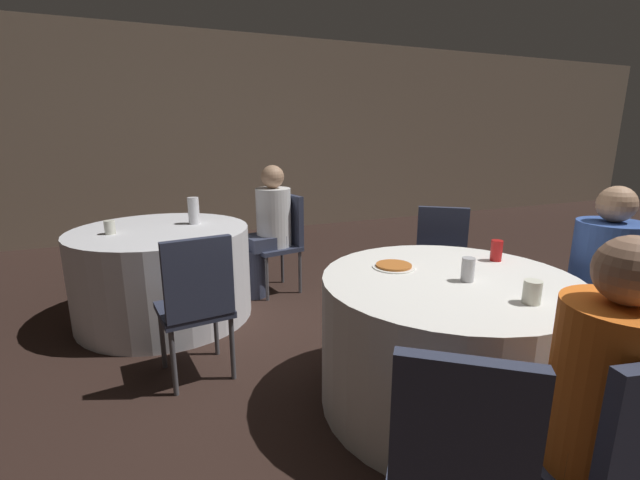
% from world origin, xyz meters
% --- Properties ---
extents(ground_plane, '(16.00, 16.00, 0.00)m').
position_xyz_m(ground_plane, '(0.00, 0.00, 0.00)').
color(ground_plane, black).
extents(wall_back, '(16.00, 0.06, 2.80)m').
position_xyz_m(wall_back, '(0.00, 4.63, 1.40)').
color(wall_back, gray).
rests_on(wall_back, ground_plane).
extents(table_near, '(1.33, 1.33, 0.73)m').
position_xyz_m(table_near, '(-0.22, -0.04, 0.36)').
color(table_near, white).
rests_on(table_near, ground_plane).
extents(table_far, '(1.36, 1.36, 0.73)m').
position_xyz_m(table_far, '(-1.55, 1.77, 0.36)').
color(table_far, silver).
rests_on(table_far, ground_plane).
extents(chair_near_southwest, '(0.56, 0.56, 0.90)m').
position_xyz_m(chair_near_southwest, '(-0.87, -0.89, 0.53)').
color(chair_near_southwest, '#2D3347').
rests_on(chair_near_southwest, ground_plane).
extents(chair_near_northeast, '(0.56, 0.56, 0.90)m').
position_xyz_m(chair_near_northeast, '(0.42, 0.83, 0.53)').
color(chair_near_northeast, '#2D3347').
rests_on(chair_near_northeast, ground_plane).
extents(chair_near_south, '(0.47, 0.47, 0.90)m').
position_xyz_m(chair_near_south, '(-0.43, -1.09, 0.53)').
color(chair_near_south, '#2D3347').
rests_on(chair_near_south, ground_plane).
extents(chair_near_east, '(0.46, 0.46, 0.90)m').
position_xyz_m(chair_near_east, '(0.85, -0.21, 0.53)').
color(chair_near_east, '#2D3347').
rests_on(chair_near_east, ground_plane).
extents(chair_far_south, '(0.45, 0.45, 0.90)m').
position_xyz_m(chair_far_south, '(-1.42, 0.69, 0.53)').
color(chair_far_south, '#2D3347').
rests_on(chair_far_south, ground_plane).
extents(chair_far_east, '(0.47, 0.47, 0.90)m').
position_xyz_m(chair_far_east, '(-0.48, 1.98, 0.53)').
color(chair_far_east, '#2D3347').
rests_on(chair_far_east, ground_plane).
extents(person_blue_shirt, '(0.52, 0.40, 1.17)m').
position_xyz_m(person_blue_shirt, '(0.69, -0.18, 0.60)').
color(person_blue_shirt, '#4C4238').
rests_on(person_blue_shirt, ground_plane).
extents(person_orange_shirt, '(0.38, 0.50, 1.18)m').
position_xyz_m(person_orange_shirt, '(-0.40, -0.94, 0.60)').
color(person_orange_shirt, black).
rests_on(person_orange_shirt, ground_plane).
extents(person_white_shirt, '(0.49, 0.36, 1.18)m').
position_xyz_m(person_white_shirt, '(-0.64, 1.95, 0.59)').
color(person_white_shirt, '#33384C').
rests_on(person_white_shirt, ground_plane).
extents(pizza_plate_near, '(0.24, 0.24, 0.02)m').
position_xyz_m(pizza_plate_near, '(-0.39, 0.23, 0.73)').
color(pizza_plate_near, white).
rests_on(pizza_plate_near, table_near).
extents(soda_can_red, '(0.07, 0.07, 0.12)m').
position_xyz_m(soda_can_red, '(0.23, 0.11, 0.79)').
color(soda_can_red, red).
rests_on(soda_can_red, table_near).
extents(soda_can_silver, '(0.07, 0.07, 0.12)m').
position_xyz_m(soda_can_silver, '(-0.17, -0.11, 0.79)').
color(soda_can_silver, silver).
rests_on(soda_can_silver, table_near).
extents(cup_near, '(0.08, 0.08, 0.10)m').
position_xyz_m(cup_near, '(-0.11, -0.44, 0.78)').
color(cup_near, silver).
rests_on(cup_near, table_near).
extents(bottle_far, '(0.09, 0.09, 0.22)m').
position_xyz_m(bottle_far, '(-1.28, 1.87, 0.83)').
color(bottle_far, white).
rests_on(bottle_far, table_far).
extents(cup_far, '(0.08, 0.08, 0.10)m').
position_xyz_m(cup_far, '(-1.90, 1.72, 0.78)').
color(cup_far, silver).
rests_on(cup_far, table_far).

